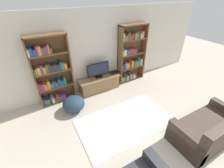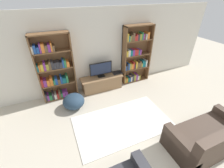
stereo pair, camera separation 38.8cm
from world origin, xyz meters
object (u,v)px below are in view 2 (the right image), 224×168
(laptop, at_px, (117,73))
(tv_stand, at_px, (102,83))
(bookshelf_left, at_px, (54,70))
(couch_right_sofa, at_px, (208,138))
(bookshelf_right, at_px, (135,56))
(beanbag_ottoman, at_px, (74,101))
(television, at_px, (101,69))

(laptop, bearing_deg, tv_stand, -174.95)
(bookshelf_left, xyz_separation_m, tv_stand, (1.43, -0.12, -0.73))
(couch_right_sofa, bearing_deg, bookshelf_right, 89.80)
(beanbag_ottoman, bearing_deg, tv_stand, 28.20)
(bookshelf_left, xyz_separation_m, bookshelf_right, (2.76, -0.00, 0.01))
(tv_stand, distance_m, television, 0.51)
(bookshelf_left, distance_m, bookshelf_right, 2.76)
(bookshelf_left, xyz_separation_m, beanbag_ottoman, (0.33, -0.71, -0.76))
(television, bearing_deg, bookshelf_left, 176.83)
(couch_right_sofa, bearing_deg, laptop, 102.88)
(laptop, distance_m, couch_right_sofa, 3.23)
(bookshelf_left, relative_size, beanbag_ottoman, 3.29)
(bookshelf_left, xyz_separation_m, television, (1.43, -0.08, -0.22))
(bookshelf_right, bearing_deg, laptop, -175.00)
(laptop, relative_size, beanbag_ottoman, 0.55)
(laptop, height_order, couch_right_sofa, couch_right_sofa)
(television, xyz_separation_m, beanbag_ottoman, (-1.10, -0.63, -0.54))
(bookshelf_right, distance_m, beanbag_ottoman, 2.65)
(bookshelf_right, height_order, laptop, bookshelf_right)
(tv_stand, xyz_separation_m, laptop, (0.61, 0.05, 0.25))
(bookshelf_right, xyz_separation_m, tv_stand, (-1.33, -0.12, -0.74))
(bookshelf_left, height_order, couch_right_sofa, bookshelf_left)
(bookshelf_right, relative_size, television, 2.68)
(television, height_order, laptop, television)
(television, height_order, couch_right_sofa, television)
(bookshelf_left, relative_size, laptop, 6.00)
(laptop, bearing_deg, bookshelf_right, 5.00)
(tv_stand, bearing_deg, laptop, 5.05)
(beanbag_ottoman, bearing_deg, laptop, 20.66)
(laptop, height_order, beanbag_ottoman, laptop)
(tv_stand, relative_size, couch_right_sofa, 0.83)
(bookshelf_left, relative_size, tv_stand, 1.44)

